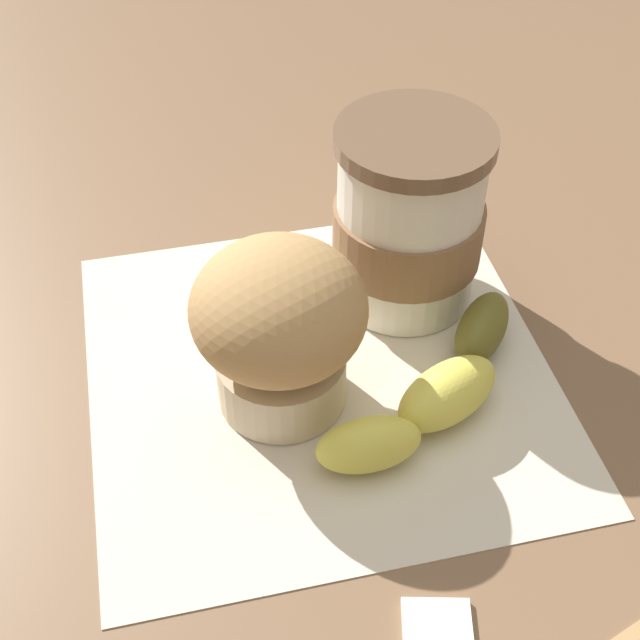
{
  "coord_description": "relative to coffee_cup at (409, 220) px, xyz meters",
  "views": [
    {
      "loc": [
        0.35,
        -0.01,
        0.39
      ],
      "look_at": [
        0.0,
        0.0,
        0.04
      ],
      "focal_mm": 50.0,
      "sensor_mm": 36.0,
      "label": 1
    }
  ],
  "objects": [
    {
      "name": "ground_plane",
      "position": [
        0.07,
        -0.05,
        -0.06
      ],
      "size": [
        3.0,
        3.0,
        0.0
      ],
      "primitive_type": "plane",
      "color": "brown"
    },
    {
      "name": "coffee_cup",
      "position": [
        0.0,
        0.0,
        0.0
      ],
      "size": [
        0.09,
        0.09,
        0.12
      ],
      "color": "silver",
      "rests_on": "paper_napkin"
    },
    {
      "name": "banana",
      "position": [
        0.1,
        0.01,
        -0.04
      ],
      "size": [
        0.13,
        0.13,
        0.03
      ],
      "color": "#D6CC4C",
      "rests_on": "paper_napkin"
    },
    {
      "name": "muffin",
      "position": [
        0.09,
        -0.08,
        -0.0
      ],
      "size": [
        0.09,
        0.09,
        0.1
      ],
      "color": "beige",
      "rests_on": "paper_napkin"
    },
    {
      "name": "paper_napkin",
      "position": [
        0.07,
        -0.05,
        -0.06
      ],
      "size": [
        0.31,
        0.31,
        0.0
      ],
      "primitive_type": "cube",
      "rotation": [
        0.0,
        0.0,
        0.2
      ],
      "color": "beige",
      "rests_on": "ground_plane"
    }
  ]
}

